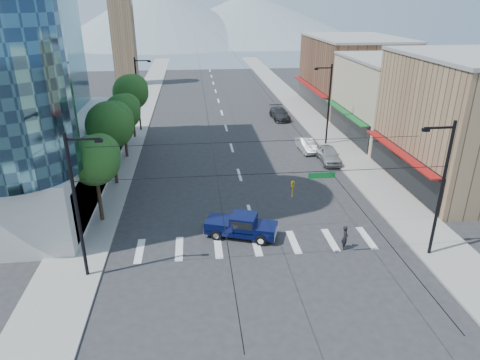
# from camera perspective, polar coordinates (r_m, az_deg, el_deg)

# --- Properties ---
(ground) EXTENTS (160.00, 160.00, 0.00)m
(ground) POSITION_cam_1_polar(r_m,az_deg,el_deg) (28.20, 3.03, -10.11)
(ground) COLOR #28282B
(ground) RESTS_ON ground
(sidewalk_left) EXTENTS (4.00, 120.00, 0.15)m
(sidewalk_left) POSITION_cam_1_polar(r_m,az_deg,el_deg) (65.59, -13.22, 8.92)
(sidewalk_left) COLOR gray
(sidewalk_left) RESTS_ON ground
(sidewalk_right) EXTENTS (4.00, 120.00, 0.15)m
(sidewalk_right) POSITION_cam_1_polar(r_m,az_deg,el_deg) (67.04, 7.86, 9.61)
(sidewalk_right) COLOR gray
(sidewalk_right) RESTS_ON ground
(shop_near) EXTENTS (12.00, 14.00, 11.00)m
(shop_near) POSITION_cam_1_polar(r_m,az_deg,el_deg) (42.22, 28.89, 6.60)
(shop_near) COLOR #8C6B4C
(shop_near) RESTS_ON ground
(shop_mid) EXTENTS (12.00, 14.00, 9.00)m
(shop_mid) POSITION_cam_1_polar(r_m,az_deg,el_deg) (54.13, 20.58, 9.98)
(shop_mid) COLOR tan
(shop_mid) RESTS_ON ground
(shop_far) EXTENTS (12.00, 18.00, 10.00)m
(shop_far) POSITION_cam_1_polar(r_m,az_deg,el_deg) (68.47, 14.80, 13.57)
(shop_far) COLOR brown
(shop_far) RESTS_ON ground
(clock_tower) EXTENTS (4.80, 4.80, 20.40)m
(clock_tower) POSITION_cam_1_polar(r_m,az_deg,el_deg) (86.31, -15.42, 19.11)
(clock_tower) COLOR #8C6B4C
(clock_tower) RESTS_ON ground
(mountain_left) EXTENTS (80.00, 80.00, 22.00)m
(mountain_left) POSITION_cam_1_polar(r_m,az_deg,el_deg) (173.67, -10.59, 21.23)
(mountain_left) COLOR gray
(mountain_left) RESTS_ON ground
(mountain_right) EXTENTS (90.00, 90.00, 18.00)m
(mountain_right) POSITION_cam_1_polar(r_m,az_deg,el_deg) (184.95, 1.31, 21.05)
(mountain_right) COLOR gray
(mountain_right) RESTS_ON ground
(tree_near) EXTENTS (3.65, 3.64, 6.71)m
(tree_near) POSITION_cam_1_polar(r_m,az_deg,el_deg) (31.95, -18.64, 2.77)
(tree_near) COLOR black
(tree_near) RESTS_ON ground
(tree_midnear) EXTENTS (4.09, 4.09, 7.52)m
(tree_midnear) POSITION_cam_1_polar(r_m,az_deg,el_deg) (38.32, -16.76, 7.23)
(tree_midnear) COLOR black
(tree_midnear) RESTS_ON ground
(tree_midfar) EXTENTS (3.65, 3.64, 6.71)m
(tree_midfar) POSITION_cam_1_polar(r_m,az_deg,el_deg) (45.15, -15.24, 8.90)
(tree_midfar) COLOR black
(tree_midfar) RESTS_ON ground
(tree_far) EXTENTS (4.09, 4.09, 7.52)m
(tree_far) POSITION_cam_1_polar(r_m,az_deg,el_deg) (51.80, -14.24, 11.43)
(tree_far) COLOR black
(tree_far) RESTS_ON ground
(signal_rig) EXTENTS (21.80, 0.20, 9.00)m
(signal_rig) POSITION_cam_1_polar(r_m,az_deg,el_deg) (25.09, 4.04, -2.42)
(signal_rig) COLOR black
(signal_rig) RESTS_ON ground
(lamp_pole_nw) EXTENTS (2.00, 0.25, 9.00)m
(lamp_pole_nw) POSITION_cam_1_polar(r_m,az_deg,el_deg) (54.69, -13.37, 11.40)
(lamp_pole_nw) COLOR black
(lamp_pole_nw) RESTS_ON ground
(lamp_pole_ne) EXTENTS (2.00, 0.25, 9.00)m
(lamp_pole_ne) POSITION_cam_1_polar(r_m,az_deg,el_deg) (48.73, 11.64, 10.17)
(lamp_pole_ne) COLOR black
(lamp_pole_ne) RESTS_ON ground
(pickup_truck) EXTENTS (5.29, 3.30, 1.69)m
(pickup_truck) POSITION_cam_1_polar(r_m,az_deg,el_deg) (29.87, 0.13, -6.05)
(pickup_truck) COLOR #070D38
(pickup_truck) RESTS_ON ground
(pedestrian) EXTENTS (0.51, 0.68, 1.69)m
(pedestrian) POSITION_cam_1_polar(r_m,az_deg,el_deg) (29.36, 13.83, -7.43)
(pedestrian) COLOR black
(pedestrian) RESTS_ON ground
(parked_car_near) EXTENTS (2.02, 4.70, 1.58)m
(parked_car_near) POSITION_cam_1_polar(r_m,az_deg,el_deg) (44.41, 11.74, 3.33)
(parked_car_near) COLOR #9A9A9E
(parked_car_near) RESTS_ON ground
(parked_car_mid) EXTENTS (1.73, 4.20, 1.35)m
(parked_car_mid) POSITION_cam_1_polar(r_m,az_deg,el_deg) (47.35, 8.84, 4.64)
(parked_car_mid) COLOR #BBBBBB
(parked_car_mid) RESTS_ON ground
(parked_car_far) EXTENTS (2.33, 5.34, 1.53)m
(parked_car_far) POSITION_cam_1_polar(r_m,az_deg,el_deg) (59.99, 5.31, 8.82)
(parked_car_far) COLOR #2D2E30
(parked_car_far) RESTS_ON ground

